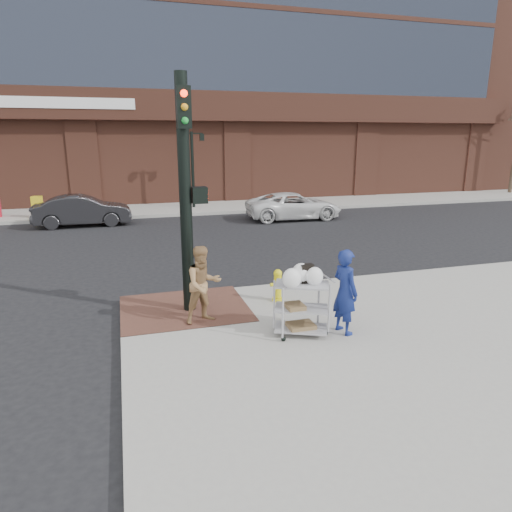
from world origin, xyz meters
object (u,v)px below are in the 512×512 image
object	(u,v)px
pedestrian_tan	(203,285)
fire_hydrant	(278,285)
traffic_signal_pole	(186,189)
woman_blue	(345,292)
minivan_white	(294,206)
utility_cart	(301,303)
sedan_dark	(83,211)
lamp_post	(192,161)

from	to	relation	value
pedestrian_tan	fire_hydrant	bearing A→B (deg)	6.22
traffic_signal_pole	woman_blue	bearing A→B (deg)	-37.12
woman_blue	minivan_white	bearing A→B (deg)	-30.99
pedestrian_tan	utility_cart	bearing A→B (deg)	-49.62
traffic_signal_pole	pedestrian_tan	bearing A→B (deg)	-76.98
utility_cart	traffic_signal_pole	bearing A→B (deg)	134.54
traffic_signal_pole	woman_blue	world-z (taller)	traffic_signal_pole
sedan_dark	utility_cart	bearing A→B (deg)	-161.58
woman_blue	utility_cart	distance (m)	0.88
pedestrian_tan	sedan_dark	xyz separation A→B (m)	(-3.19, 12.76, -0.27)
lamp_post	traffic_signal_pole	xyz separation A→B (m)	(-2.48, -15.23, 0.21)
woman_blue	traffic_signal_pole	bearing A→B (deg)	38.87
lamp_post	minivan_white	bearing A→B (deg)	-45.54
lamp_post	fire_hydrant	bearing A→B (deg)	-91.62
sedan_dark	minivan_white	distance (m)	9.75
lamp_post	utility_cart	xyz separation A→B (m)	(-0.61, -17.13, -1.83)
utility_cart	fire_hydrant	size ratio (longest dim) A/B	1.82
woman_blue	sedan_dark	bearing A→B (deg)	8.12
lamp_post	sedan_dark	size ratio (longest dim) A/B	0.96
utility_cart	fire_hydrant	world-z (taller)	utility_cart
lamp_post	pedestrian_tan	size ratio (longest dim) A/B	2.47
traffic_signal_pole	minivan_white	bearing A→B (deg)	58.63
lamp_post	traffic_signal_pole	bearing A→B (deg)	-99.24
fire_hydrant	sedan_dark	bearing A→B (deg)	112.84
sedan_dark	fire_hydrant	world-z (taller)	sedan_dark
woman_blue	utility_cart	size ratio (longest dim) A/B	1.21
traffic_signal_pole	pedestrian_tan	xyz separation A→B (m)	(0.17, -0.74, -1.87)
minivan_white	utility_cart	bearing A→B (deg)	161.55
pedestrian_tan	lamp_post	bearing A→B (deg)	66.49
lamp_post	sedan_dark	world-z (taller)	lamp_post
woman_blue	lamp_post	bearing A→B (deg)	-13.25
woman_blue	sedan_dark	world-z (taller)	woman_blue
pedestrian_tan	minivan_white	bearing A→B (deg)	45.61
lamp_post	utility_cart	world-z (taller)	lamp_post
lamp_post	pedestrian_tan	xyz separation A→B (m)	(-2.31, -15.97, -1.66)
woman_blue	fire_hydrant	xyz separation A→B (m)	(-0.66, 2.05, -0.45)
utility_cart	lamp_post	bearing A→B (deg)	87.97
sedan_dark	fire_hydrant	bearing A→B (deg)	-158.08
pedestrian_tan	woman_blue	bearing A→B (deg)	-42.60
traffic_signal_pole	lamp_post	bearing A→B (deg)	80.76
woman_blue	utility_cart	bearing A→B (deg)	65.80
lamp_post	fire_hydrant	world-z (taller)	lamp_post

